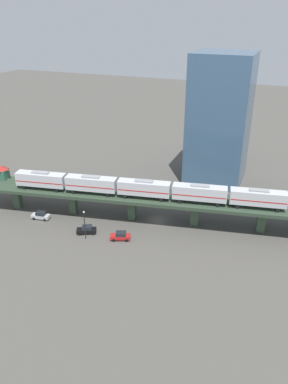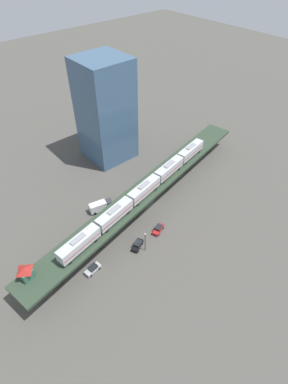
{
  "view_description": "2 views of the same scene",
  "coord_description": "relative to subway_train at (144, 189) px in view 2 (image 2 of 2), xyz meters",
  "views": [
    {
      "loc": [
        -73.65,
        -25.41,
        45.48
      ],
      "look_at": [
        -1.97,
        2.99,
        8.1
      ],
      "focal_mm": 35.0,
      "sensor_mm": 36.0,
      "label": 1
    },
    {
      "loc": [
        -50.88,
        45.38,
        67.02
      ],
      "look_at": [
        -1.97,
        2.99,
        8.1
      ],
      "focal_mm": 28.0,
      "sensor_mm": 36.0,
      "label": 2
    }
  ],
  "objects": [
    {
      "name": "ground_plane",
      "position": [
        1.97,
        -2.99,
        -9.14
      ],
      "size": [
        400.0,
        400.0,
        0.0
      ],
      "primitive_type": "plane",
      "color": "#4C4944"
    },
    {
      "name": "elevated_viaduct",
      "position": [
        2.0,
        -3.14,
        -3.45
      ],
      "size": [
        24.85,
        92.01,
        6.6
      ],
      "color": "#2C3D2C",
      "rests_on": "ground"
    },
    {
      "name": "subway_train",
      "position": [
        0.0,
        0.0,
        0.0
      ],
      "size": [
        14.01,
        61.88,
        4.45
      ],
      "color": "silver",
      "rests_on": "elevated_viaduct"
    },
    {
      "name": "signal_hut",
      "position": [
        -3.1,
        37.97,
        -0.74
      ],
      "size": [
        3.75,
        3.75,
        3.4
      ],
      "color": "#33604C",
      "rests_on": "elevated_viaduct"
    },
    {
      "name": "street_car_red",
      "position": [
        -8.76,
        2.08,
        -8.2
      ],
      "size": [
        3.21,
        4.75,
        1.89
      ],
      "color": "#AD1E1E",
      "rests_on": "ground"
    },
    {
      "name": "street_car_silver",
      "position": [
        -7.56,
        23.89,
        -8.2
      ],
      "size": [
        2.43,
        4.61,
        1.89
      ],
      "color": "#B7BABF",
      "rests_on": "ground"
    },
    {
      "name": "street_car_black",
      "position": [
        -9.2,
        10.32,
        -8.2
      ],
      "size": [
        3.51,
        4.75,
        1.89
      ],
      "color": "black",
      "rests_on": "ground"
    },
    {
      "name": "delivery_truck",
      "position": [
        9.21,
        9.76,
        -7.38
      ],
      "size": [
        3.8,
        7.52,
        3.2
      ],
      "color": "#333338",
      "rests_on": "ground"
    },
    {
      "name": "street_lamp",
      "position": [
        -11.3,
        9.41,
        -5.03
      ],
      "size": [
        0.44,
        0.44,
        6.94
      ],
      "color": "black",
      "rests_on": "ground"
    },
    {
      "name": "office_tower",
      "position": [
        32.05,
        -10.13,
        8.86
      ],
      "size": [
        16.0,
        16.0,
        36.0
      ],
      "color": "#3D5B7A",
      "rests_on": "ground"
    }
  ]
}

